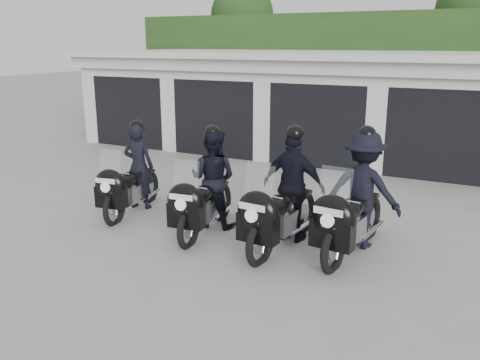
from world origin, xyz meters
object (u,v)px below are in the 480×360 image
at_px(police_bike_d, 359,197).
at_px(police_bike_a, 132,176).
at_px(police_bike_b, 209,186).
at_px(police_bike_c, 288,194).

bearing_deg(police_bike_d, police_bike_a, -171.99).
relative_size(police_bike_b, police_bike_c, 0.94).
distance_m(police_bike_a, police_bike_d, 4.40).
height_order(police_bike_a, police_bike_d, police_bike_d).
bearing_deg(police_bike_a, police_bike_b, -14.45).
distance_m(police_bike_c, police_bike_d, 1.12).
bearing_deg(police_bike_c, police_bike_a, -177.91).
bearing_deg(police_bike_d, police_bike_b, -167.59).
bearing_deg(police_bike_c, police_bike_d, 19.64).
height_order(police_bike_c, police_bike_d, police_bike_d).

